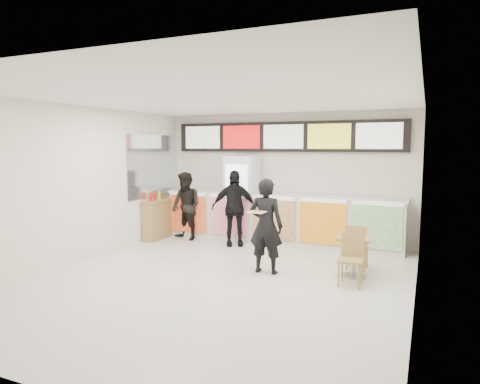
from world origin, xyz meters
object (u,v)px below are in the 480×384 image
Objects in this scene: customer_mid at (234,208)px; condiment_ledge at (157,219)px; service_counter at (279,219)px; cafe_table at (354,249)px; customer_main at (266,226)px; drinks_fridge at (242,198)px; customer_left at (186,206)px.

condiment_ledge is at bearing 156.97° from customer_mid.
service_counter reaches higher than cafe_table.
customer_mid is at bearing 4.82° from condiment_ledge.
customer_main is 0.99× the size of customer_mid.
drinks_fridge reaches higher than condiment_ledge.
customer_main is 2.20m from customer_mid.
cafe_table is 1.27× the size of condiment_ledge.
cafe_table is at bearing -43.95° from service_counter.
customer_main is at bearing -78.45° from customer_mid.
drinks_fridge reaches higher than customer_main.
cafe_table is 4.96m from condiment_ledge.
service_counter is 3.28× the size of customer_mid.
drinks_fridge is 1.35m from customer_left.
customer_mid is (1.29, -0.08, 0.04)m from customer_left.
service_counter is 3.89× the size of cafe_table.
customer_left is 0.95× the size of customer_mid.
customer_mid is at bearing -83.02° from drinks_fridge.
service_counter is 2.40m from customer_main.
customer_main is at bearing -11.67° from customer_left.
customer_mid is 1.19× the size of cafe_table.
drinks_fridge is at bearing 46.49° from customer_left.
customer_main is (1.47, -2.33, -0.16)m from drinks_fridge.
service_counter is 1.03m from drinks_fridge.
cafe_table is at bearing -166.36° from customer_main.
drinks_fridge is at bearing 143.66° from cafe_table.
customer_left is 1.30m from customer_mid.
service_counter is at bearing 15.59° from condiment_ledge.
customer_main is at bearing -57.76° from drinks_fridge.
cafe_table is (2.94, -1.95, -0.52)m from drinks_fridge.
customer_mid is at bearing 152.58° from cafe_table.
cafe_table is at bearing 3.28° from customer_left.
drinks_fridge is at bearing 69.12° from customer_mid.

